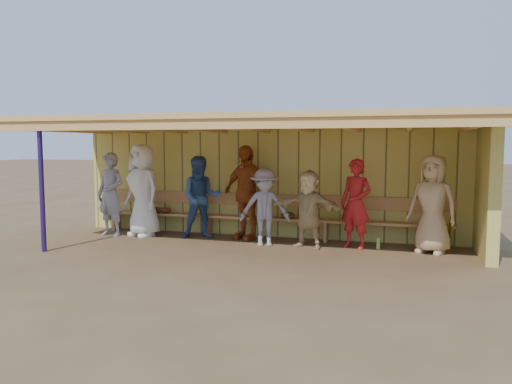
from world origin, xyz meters
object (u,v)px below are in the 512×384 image
Objects in this scene: player_e at (265,207)px; player_f at (308,209)px; player_d at (246,193)px; player_h at (432,204)px; player_a at (110,194)px; bench at (266,213)px; player_c at (201,197)px; player_b at (143,190)px; player_g at (356,204)px.

player_f is at bearing -14.08° from player_e.
player_d reaches higher than player_h.
player_a is 0.24× the size of bench.
player_e is at bearing -37.75° from player_c.
player_b reaches higher than player_c.
player_a is 1.21× the size of player_f.
player_d is at bearing 176.62° from player_f.
player_a is 2.98m from player_d.
player_f is at bearing -31.30° from player_c.
player_g reaches higher than bench.
player_c is 3.24m from player_g.
player_d reaches higher than bench.
player_h is (2.26, 0.12, 0.15)m from player_f.
player_a reaches higher than player_h.
player_b is 1.33× the size of player_f.
player_c is at bearing -161.71° from bench.
bench is (-0.19, 0.81, -0.23)m from player_e.
player_e is 1.76m from player_g.
player_e is at bearing 20.03° from player_b.
player_a is 3.50m from player_e.
bench is at bearing 37.19° from player_b.
player_d is 2.30m from player_g.
player_f is (0.86, 0.06, -0.01)m from player_e.
player_c is (1.30, 0.15, -0.13)m from player_b.
player_d is 1.31× the size of player_f.
player_a is at bearing -167.40° from bench.
player_h is at bearing 16.92° from player_f.
bench is (-3.30, 0.62, -0.37)m from player_h.
player_a is 6.61m from player_h.
player_g reaches higher than player_e.
player_a is 3.41m from bench.
player_h is 0.24× the size of bench.
bench is (3.30, 0.74, -0.38)m from player_a.
player_c is 2.38m from player_f.
player_b reaches higher than player_h.
player_a is 1.20× the size of player_e.
player_f is 1.30m from bench.
bench is at bearing 84.98° from player_e.
player_b is 1.11× the size of player_h.
player_e is 0.88× the size of player_g.
player_h is at bearing 20.46° from player_g.
player_d is at bearing -163.23° from player_g.
player_e is (1.50, -0.37, -0.11)m from player_c.
player_f is at bearing -154.41° from player_h.
player_d reaches higher than player_e.
player_f is (2.36, -0.31, -0.12)m from player_c.
player_h is at bearing -26.18° from player_c.
player_d reaches higher than player_c.
player_b reaches higher than player_g.
player_c is 1.55m from player_e.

